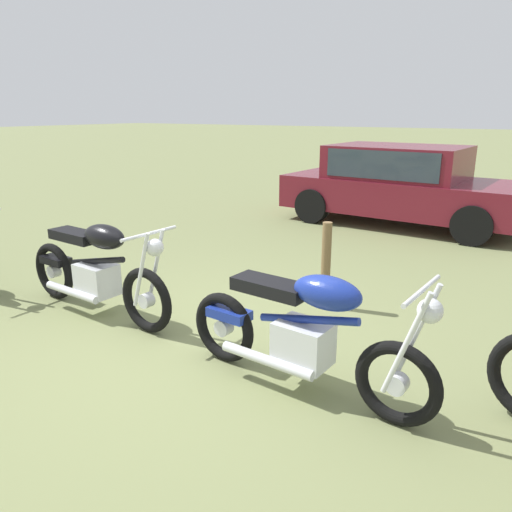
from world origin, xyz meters
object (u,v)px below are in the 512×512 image
Objects in this scene: motorcycle_blue at (304,331)px; fence_post_wooden at (326,265)px; car_burgundy at (401,181)px; motorcycle_black at (96,269)px.

motorcycle_blue is 2.25× the size of fence_post_wooden.
car_burgundy is at bearing 104.51° from motorcycle_blue.
fence_post_wooden is at bearing 113.22° from motorcycle_blue.
motorcycle_black is 2.37m from fence_post_wooden.
motorcycle_blue is 6.19m from car_burgundy.
fence_post_wooden is (1.90, 1.42, -0.02)m from motorcycle_black.
motorcycle_blue is at bearing -0.43° from motorcycle_black.
motorcycle_black is 0.49× the size of car_burgundy.
motorcycle_blue is (2.44, -0.20, -0.01)m from motorcycle_black.
car_burgundy is 4.52m from fence_post_wooden.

